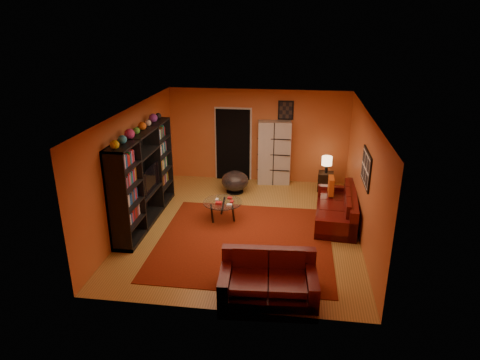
# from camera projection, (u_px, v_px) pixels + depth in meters

# --- Properties ---
(floor) EXTENTS (6.00, 6.00, 0.00)m
(floor) POSITION_uv_depth(u_px,v_px,m) (244.00, 226.00, 9.64)
(floor) COLOR olive
(floor) RESTS_ON ground
(ceiling) EXTENTS (6.00, 6.00, 0.00)m
(ceiling) POSITION_uv_depth(u_px,v_px,m) (245.00, 112.00, 8.72)
(ceiling) COLOR white
(ceiling) RESTS_ON wall_back
(wall_back) EXTENTS (6.00, 0.00, 6.00)m
(wall_back) POSITION_uv_depth(u_px,v_px,m) (258.00, 136.00, 11.96)
(wall_back) COLOR #BC5929
(wall_back) RESTS_ON floor
(wall_front) EXTENTS (6.00, 0.00, 6.00)m
(wall_front) POSITION_uv_depth(u_px,v_px,m) (219.00, 239.00, 6.40)
(wall_front) COLOR #BC5929
(wall_front) RESTS_ON floor
(wall_left) EXTENTS (0.00, 6.00, 6.00)m
(wall_left) POSITION_uv_depth(u_px,v_px,m) (133.00, 167.00, 9.50)
(wall_left) COLOR #BC5929
(wall_left) RESTS_ON floor
(wall_right) EXTENTS (0.00, 6.00, 6.00)m
(wall_right) POSITION_uv_depth(u_px,v_px,m) (364.00, 177.00, 8.86)
(wall_right) COLOR #BC5929
(wall_right) RESTS_ON floor
(rug) EXTENTS (3.60, 3.60, 0.01)m
(rug) POSITION_uv_depth(u_px,v_px,m) (245.00, 241.00, 8.98)
(rug) COLOR #5B170A
(rug) RESTS_ON floor
(doorway) EXTENTS (0.95, 0.10, 2.04)m
(doorway) POSITION_uv_depth(u_px,v_px,m) (233.00, 145.00, 12.11)
(doorway) COLOR black
(doorway) RESTS_ON floor
(wall_art_right) EXTENTS (0.03, 1.00, 0.70)m
(wall_art_right) POSITION_uv_depth(u_px,v_px,m) (366.00, 168.00, 8.48)
(wall_art_right) COLOR black
(wall_art_right) RESTS_ON wall_right
(wall_art_back) EXTENTS (0.42, 0.03, 0.52)m
(wall_art_back) POSITION_uv_depth(u_px,v_px,m) (286.00, 110.00, 11.58)
(wall_art_back) COLOR black
(wall_art_back) RESTS_ON wall_back
(entertainment_unit) EXTENTS (0.45, 3.00, 2.10)m
(entertainment_unit) POSITION_uv_depth(u_px,v_px,m) (144.00, 178.00, 9.56)
(entertainment_unit) COLOR black
(entertainment_unit) RESTS_ON floor
(tv) EXTENTS (0.98, 0.13, 0.56)m
(tv) POSITION_uv_depth(u_px,v_px,m) (147.00, 179.00, 9.62)
(tv) COLOR black
(tv) RESTS_ON entertainment_unit
(sofa) EXTENTS (1.02, 2.20, 0.85)m
(sofa) POSITION_uv_depth(u_px,v_px,m) (340.00, 209.00, 9.81)
(sofa) COLOR #440909
(sofa) RESTS_ON rug
(loveseat) EXTENTS (1.68, 1.08, 0.85)m
(loveseat) POSITION_uv_depth(u_px,v_px,m) (268.00, 278.00, 7.22)
(loveseat) COLOR #440909
(loveseat) RESTS_ON rug
(throw_pillow) EXTENTS (0.12, 0.42, 0.42)m
(throw_pillow) POSITION_uv_depth(u_px,v_px,m) (331.00, 186.00, 10.24)
(throw_pillow) COLOR #CA5616
(throw_pillow) RESTS_ON sofa
(coffee_table) EXTENTS (0.90, 0.90, 0.45)m
(coffee_table) POSITION_uv_depth(u_px,v_px,m) (223.00, 204.00, 9.79)
(coffee_table) COLOR silver
(coffee_table) RESTS_ON floor
(storage_cabinet) EXTENTS (0.92, 0.48, 1.78)m
(storage_cabinet) POSITION_uv_depth(u_px,v_px,m) (274.00, 153.00, 11.86)
(storage_cabinet) COLOR #B1ACA3
(storage_cabinet) RESTS_ON floor
(bowl_chair) EXTENTS (0.72, 0.72, 0.59)m
(bowl_chair) POSITION_uv_depth(u_px,v_px,m) (235.00, 181.00, 11.41)
(bowl_chair) COLOR black
(bowl_chair) RESTS_ON floor
(side_table) EXTENTS (0.43, 0.43, 0.50)m
(side_table) POSITION_uv_depth(u_px,v_px,m) (325.00, 181.00, 11.57)
(side_table) COLOR black
(side_table) RESTS_ON floor
(table_lamp) EXTENTS (0.27, 0.27, 0.46)m
(table_lamp) POSITION_uv_depth(u_px,v_px,m) (327.00, 161.00, 11.37)
(table_lamp) COLOR black
(table_lamp) RESTS_ON side_table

